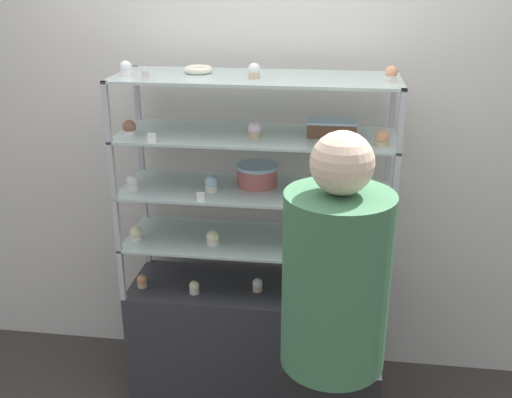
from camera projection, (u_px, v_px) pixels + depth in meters
ground_plane at (256, 388)px, 3.22m from camera, size 20.00×20.00×0.00m
back_wall at (265, 137)px, 3.09m from camera, size 8.00×0.05×2.60m
display_base at (256, 339)px, 3.11m from camera, size 1.26×0.43×0.62m
display_riser_lower at (256, 242)px, 2.91m from camera, size 1.26×0.43×0.26m
display_riser_middle at (256, 192)px, 2.82m from camera, size 1.26×0.43×0.26m
display_riser_upper at (256, 138)px, 2.72m from camera, size 1.26×0.43×0.26m
display_riser_top at (256, 80)px, 2.62m from camera, size 1.26×0.43×0.26m
layer_cake_centerpiece at (257, 175)px, 2.84m from camera, size 0.20×0.20×0.10m
sheet_cake_frosted at (332, 128)px, 2.68m from camera, size 0.22×0.13×0.07m
cupcake_0 at (142, 281)px, 2.99m from camera, size 0.05×0.05×0.07m
cupcake_1 at (194, 287)px, 2.93m from camera, size 0.05×0.05×0.07m
cupcake_2 at (257, 285)px, 2.95m from camera, size 0.05×0.05×0.07m
cupcake_3 at (315, 290)px, 2.91m from camera, size 0.05×0.05×0.07m
cupcake_4 at (372, 298)px, 2.84m from camera, size 0.05×0.05×0.07m
price_tag_0 at (330, 309)px, 2.76m from camera, size 0.04×0.00×0.04m
cupcake_5 at (136, 234)px, 2.89m from camera, size 0.06×0.06×0.07m
cupcake_6 at (213, 238)px, 2.84m from camera, size 0.06×0.06×0.07m
cupcake_7 at (295, 242)px, 2.80m from camera, size 0.06×0.06×0.07m
cupcake_8 at (375, 247)px, 2.75m from camera, size 0.06×0.06×0.07m
price_tag_1 at (313, 257)px, 2.68m from camera, size 0.04×0.00×0.04m
cupcake_9 at (133, 183)px, 2.77m from camera, size 0.06×0.06×0.07m
cupcake_10 at (211, 184)px, 2.77m from camera, size 0.06×0.06×0.07m
cupcake_11 at (296, 188)px, 2.71m from camera, size 0.06×0.06×0.07m
cupcake_12 at (383, 195)px, 2.64m from camera, size 0.06×0.06×0.07m
price_tag_2 at (201, 197)px, 2.65m from camera, size 0.04×0.00×0.04m
cupcake_13 at (129, 128)px, 2.69m from camera, size 0.06×0.06×0.07m
cupcake_14 at (255, 130)px, 2.66m from camera, size 0.06×0.06×0.07m
cupcake_15 at (382, 138)px, 2.53m from camera, size 0.06×0.06×0.07m
price_tag_3 at (152, 138)px, 2.58m from camera, size 0.04×0.00×0.04m
cupcake_16 at (126, 69)px, 2.61m from camera, size 0.05×0.05×0.07m
cupcake_17 at (253, 71)px, 2.55m from camera, size 0.05×0.05×0.07m
cupcake_18 at (391, 74)px, 2.48m from camera, size 0.05×0.05×0.07m
price_tag_4 at (146, 76)px, 2.48m from camera, size 0.04×0.00×0.04m
donut_glazed at (198, 70)px, 2.69m from camera, size 0.13×0.13×0.03m
customer_figure at (333, 333)px, 2.18m from camera, size 0.38×0.38×1.63m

